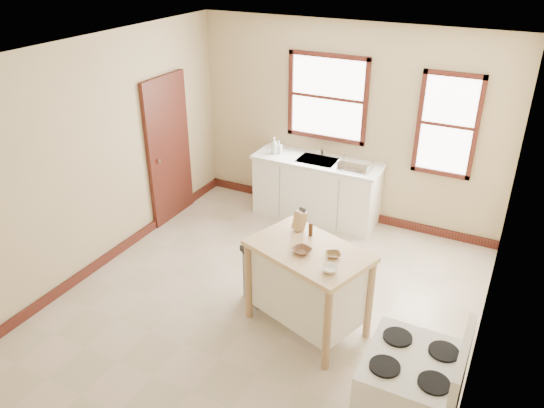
{
  "coord_description": "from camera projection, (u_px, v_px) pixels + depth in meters",
  "views": [
    {
      "loc": [
        2.29,
        -4.31,
        3.79
      ],
      "look_at": [
        -0.11,
        0.4,
        1.08
      ],
      "focal_mm": 35.0,
      "sensor_mm": 36.0,
      "label": 1
    }
  ],
  "objects": [
    {
      "name": "wall_back",
      "position": [
        347.0,
        125.0,
        7.41
      ],
      "size": [
        4.5,
        0.04,
        2.8
      ],
      "primitive_type": "cube",
      "color": "tan",
      "rests_on": "ground"
    },
    {
      "name": "pepper_grinder",
      "position": [
        311.0,
        229.0,
        5.48
      ],
      "size": [
        0.05,
        0.05,
        0.15
      ],
      "primitive_type": "cylinder",
      "rotation": [
        0.0,
        0.0,
        -0.26
      ],
      "color": "#3E2210",
      "rests_on": "kitchen_island"
    },
    {
      "name": "knife_block",
      "position": [
        300.0,
        222.0,
        5.58
      ],
      "size": [
        0.13,
        0.13,
        0.2
      ],
      "primitive_type": null,
      "rotation": [
        0.0,
        0.0,
        -0.47
      ],
      "color": "tan",
      "rests_on": "kitchen_island"
    },
    {
      "name": "sink_counter",
      "position": [
        316.0,
        189.0,
        7.73
      ],
      "size": [
        1.86,
        0.62,
        0.92
      ],
      "primitive_type": null,
      "color": "white",
      "rests_on": "ground"
    },
    {
      "name": "window_main",
      "position": [
        327.0,
        98.0,
        7.36
      ],
      "size": [
        1.17,
        0.06,
        1.22
      ],
      "primitive_type": null,
      "color": "#38140F",
      "rests_on": "wall_back"
    },
    {
      "name": "wall_left",
      "position": [
        97.0,
        157.0,
        6.34
      ],
      "size": [
        0.04,
        5.0,
        2.8
      ],
      "primitive_type": "cube",
      "color": "tan",
      "rests_on": "ground"
    },
    {
      "name": "bowl_b",
      "position": [
        333.0,
        255.0,
        5.16
      ],
      "size": [
        0.21,
        0.21,
        0.04
      ],
      "primitive_type": "imported",
      "rotation": [
        0.0,
        0.0,
        0.59
      ],
      "color": "brown",
      "rests_on": "kitchen_island"
    },
    {
      "name": "bowl_a",
      "position": [
        302.0,
        251.0,
        5.21
      ],
      "size": [
        0.23,
        0.23,
        0.05
      ],
      "primitive_type": "imported",
      "rotation": [
        0.0,
        0.0,
        -0.33
      ],
      "color": "brown",
      "rests_on": "kitchen_island"
    },
    {
      "name": "trash_bin",
      "position": [
        259.0,
        275.0,
        5.99
      ],
      "size": [
        0.46,
        0.44,
        0.68
      ],
      "primitive_type": null,
      "rotation": [
        0.0,
        0.0,
        -0.59
      ],
      "color": "gray",
      "rests_on": "ground"
    },
    {
      "name": "wall_right",
      "position": [
        496.0,
        247.0,
        4.52
      ],
      "size": [
        0.04,
        5.0,
        2.8
      ],
      "primitive_type": "cube",
      "color": "tan",
      "rests_on": "ground"
    },
    {
      "name": "bowl_c",
      "position": [
        329.0,
        269.0,
        4.93
      ],
      "size": [
        0.17,
        0.17,
        0.05
      ],
      "primitive_type": "imported",
      "rotation": [
        0.0,
        0.0,
        -0.08
      ],
      "color": "white",
      "rests_on": "kitchen_island"
    },
    {
      "name": "baseboard_back",
      "position": [
        340.0,
        210.0,
        8.0
      ],
      "size": [
        4.5,
        0.04,
        0.12
      ],
      "primitive_type": "cube",
      "color": "#38140F",
      "rests_on": "ground"
    },
    {
      "name": "kitchen_island",
      "position": [
        307.0,
        289.0,
        5.51
      ],
      "size": [
        1.38,
        1.11,
        0.98
      ],
      "primitive_type": null,
      "rotation": [
        0.0,
        0.0,
        -0.33
      ],
      "color": "tan",
      "rests_on": "ground"
    },
    {
      "name": "gas_stove",
      "position": [
        409.0,
        393.0,
        4.1
      ],
      "size": [
        0.77,
        0.78,
        1.23
      ],
      "primitive_type": null,
      "color": "white",
      "rests_on": "ground"
    },
    {
      "name": "soap_bottle_a",
      "position": [
        274.0,
        146.0,
        7.68
      ],
      "size": [
        0.12,
        0.12,
        0.25
      ],
      "primitive_type": "imported",
      "rotation": [
        0.0,
        0.0,
        0.25
      ],
      "color": "#B2B2B2",
      "rests_on": "sink_counter"
    },
    {
      "name": "window_side",
      "position": [
        447.0,
        125.0,
        6.76
      ],
      "size": [
        0.77,
        0.06,
        1.37
      ],
      "primitive_type": null,
      "color": "#38140F",
      "rests_on": "wall_back"
    },
    {
      "name": "faucet",
      "position": [
        322.0,
        149.0,
        7.61
      ],
      "size": [
        0.03,
        0.03,
        0.22
      ],
      "primitive_type": "cylinder",
      "color": "silver",
      "rests_on": "sink_counter"
    },
    {
      "name": "dish_rack",
      "position": [
        355.0,
        165.0,
        7.21
      ],
      "size": [
        0.53,
        0.47,
        0.11
      ],
      "primitive_type": null,
      "rotation": [
        0.0,
        0.0,
        0.42
      ],
      "color": "silver",
      "rests_on": "sink_counter"
    },
    {
      "name": "door_left",
      "position": [
        169.0,
        150.0,
        7.51
      ],
      "size": [
        0.06,
        0.9,
        2.1
      ],
      "primitive_type": "cube",
      "color": "#38140F",
      "rests_on": "ground"
    },
    {
      "name": "soap_bottle_b",
      "position": [
        279.0,
        147.0,
        7.72
      ],
      "size": [
        0.09,
        0.09,
        0.18
      ],
      "primitive_type": "imported",
      "rotation": [
        0.0,
        0.0,
        0.05
      ],
      "color": "#B2B2B2",
      "rests_on": "sink_counter"
    },
    {
      "name": "baseboard_left",
      "position": [
        115.0,
        253.0,
        6.94
      ],
      "size": [
        0.04,
        5.0,
        0.12
      ],
      "primitive_type": "cube",
      "color": "#38140F",
      "rests_on": "ground"
    },
    {
      "name": "floor",
      "position": [
        264.0,
        304.0,
        6.07
      ],
      "size": [
        5.0,
        5.0,
        0.0
      ],
      "primitive_type": "plane",
      "color": "#C0AB98",
      "rests_on": "ground"
    },
    {
      "name": "ceiling",
      "position": [
        262.0,
        56.0,
        4.79
      ],
      "size": [
        5.0,
        5.0,
        0.0
      ],
      "primitive_type": "plane",
      "rotation": [
        3.14,
        0.0,
        0.0
      ],
      "color": "white",
      "rests_on": "ground"
    }
  ]
}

